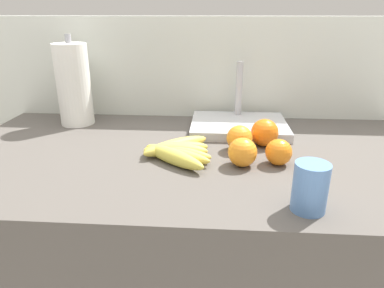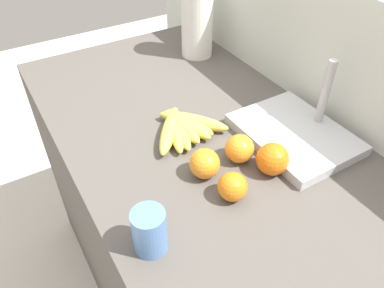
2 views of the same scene
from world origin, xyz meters
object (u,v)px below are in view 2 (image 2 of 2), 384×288
object	(u,v)px
orange_far_right	(232,187)
sink_basin	(295,133)
paper_towel_roll	(197,18)
banana_bunch	(182,126)
mug	(149,231)
orange_back_right	(272,159)
orange_right	(239,149)
orange_back_left	(205,164)

from	to	relation	value
orange_far_right	sink_basin	size ratio (longest dim) A/B	0.22
paper_towel_roll	orange_far_right	bearing A→B (deg)	-25.11
banana_bunch	orange_far_right	xyz separation A→B (m)	(0.28, -0.02, 0.02)
orange_far_right	mug	distance (m)	0.23
banana_bunch	orange_back_right	bearing A→B (deg)	23.78
orange_right	orange_far_right	size ratio (longest dim) A/B	1.08
orange_back_right	sink_basin	size ratio (longest dim) A/B	0.26
orange_back_left	banana_bunch	bearing A→B (deg)	167.95
orange_right	orange_back_right	size ratio (longest dim) A/B	0.91
paper_towel_roll	mug	bearing A→B (deg)	-37.80
mug	paper_towel_roll	bearing A→B (deg)	142.20
orange_back_right	banana_bunch	bearing A→B (deg)	-156.22
banana_bunch	paper_towel_roll	bearing A→B (deg)	143.41
orange_right	banana_bunch	bearing A→B (deg)	-158.94
banana_bunch	sink_basin	distance (m)	0.32
banana_bunch	orange_right	distance (m)	0.19
orange_right	orange_far_right	xyz separation A→B (m)	(0.10, -0.09, -0.00)
banana_bunch	orange_back_right	xyz separation A→B (m)	(0.26, 0.11, 0.02)
sink_basin	banana_bunch	bearing A→B (deg)	-126.18
sink_basin	orange_back_right	bearing A→B (deg)	-64.75
orange_right	sink_basin	distance (m)	0.19
banana_bunch	paper_towel_roll	xyz separation A→B (m)	(-0.39, 0.29, 0.12)
paper_towel_roll	mug	size ratio (longest dim) A/B	2.99
orange_far_right	sink_basin	xyz separation A→B (m)	(-0.09, 0.28, -0.02)
orange_back_left	mug	world-z (taller)	mug
orange_right	orange_back_left	world-z (taller)	same
orange_back_left	mug	bearing A→B (deg)	-59.87
paper_towel_roll	sink_basin	world-z (taller)	paper_towel_roll
orange_back_right	orange_right	bearing A→B (deg)	-150.34
paper_towel_roll	orange_back_right	bearing A→B (deg)	-15.24
paper_towel_roll	orange_back_left	bearing A→B (deg)	-29.88
orange_right	orange_back_left	xyz separation A→B (m)	(0.00, -0.11, 0.00)
orange_back_right	paper_towel_roll	bearing A→B (deg)	164.76
orange_far_right	mug	bearing A→B (deg)	-83.61
orange_right	sink_basin	bearing A→B (deg)	87.22
orange_far_right	orange_right	bearing A→B (deg)	136.66
orange_back_right	mug	world-z (taller)	mug
orange_far_right	paper_towel_roll	size ratio (longest dim) A/B	0.23
orange_right	paper_towel_roll	world-z (taller)	paper_towel_roll
banana_bunch	orange_right	xyz separation A→B (m)	(0.18, 0.07, 0.02)
orange_back_right	mug	size ratio (longest dim) A/B	0.80
orange_far_right	mug	size ratio (longest dim) A/B	0.68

